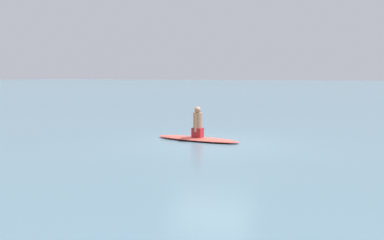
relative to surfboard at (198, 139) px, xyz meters
name	(u,v)px	position (x,y,z in m)	size (l,w,h in m)	color
ground_plane	(212,143)	(0.58, -0.27, -0.06)	(400.00, 400.00, 0.00)	slate
surfboard	(198,139)	(0.00, 0.00, 0.00)	(2.86, 0.71, 0.11)	#D84C3F
person_paddler	(198,123)	(0.00, 0.00, 0.50)	(0.34, 0.43, 0.98)	#A51E23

